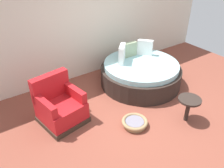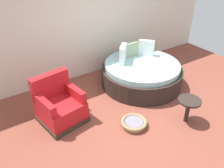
# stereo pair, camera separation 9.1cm
# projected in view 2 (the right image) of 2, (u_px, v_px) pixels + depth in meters

# --- Properties ---
(ground_plane) EXTENTS (8.00, 8.00, 0.02)m
(ground_plane) POSITION_uv_depth(u_px,v_px,m) (141.00, 117.00, 4.68)
(ground_plane) COLOR brown
(back_wall) EXTENTS (8.00, 0.12, 2.96)m
(back_wall) POSITION_uv_depth(u_px,v_px,m) (85.00, 18.00, 5.51)
(back_wall) COLOR silver
(back_wall) RESTS_ON ground_plane
(round_daybed) EXTENTS (1.97, 1.97, 0.99)m
(round_daybed) POSITION_uv_depth(u_px,v_px,m) (141.00, 73.00, 5.61)
(round_daybed) COLOR #2D231E
(round_daybed) RESTS_ON ground_plane
(red_armchair) EXTENTS (0.92, 0.92, 0.94)m
(red_armchair) POSITION_uv_depth(u_px,v_px,m) (60.00, 106.00, 4.43)
(red_armchair) COLOR #38281E
(red_armchair) RESTS_ON ground_plane
(pet_basket) EXTENTS (0.51, 0.51, 0.13)m
(pet_basket) POSITION_uv_depth(u_px,v_px,m) (134.00, 123.00, 4.40)
(pet_basket) COLOR #9E7F56
(pet_basket) RESTS_ON ground_plane
(side_table) EXTENTS (0.44, 0.44, 0.52)m
(side_table) POSITION_uv_depth(u_px,v_px,m) (189.00, 104.00, 4.33)
(side_table) COLOR #2D231E
(side_table) RESTS_ON ground_plane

